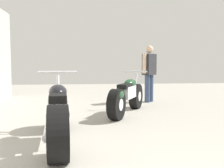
# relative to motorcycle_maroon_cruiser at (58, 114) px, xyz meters

# --- Properties ---
(ground_plane) EXTENTS (18.48, 18.48, 0.00)m
(ground_plane) POSITION_rel_motorcycle_maroon_cruiser_xyz_m (0.98, 0.85, -0.39)
(ground_plane) COLOR #A8A399
(motorcycle_maroon_cruiser) EXTENTS (0.60, 2.04, 0.95)m
(motorcycle_maroon_cruiser) POSITION_rel_motorcycle_maroon_cruiser_xyz_m (0.00, 0.00, 0.00)
(motorcycle_maroon_cruiser) COLOR black
(motorcycle_maroon_cruiser) RESTS_ON ground_plane
(motorcycle_black_naked) EXTENTS (1.07, 1.80, 0.91)m
(motorcycle_black_naked) POSITION_rel_motorcycle_maroon_cruiser_xyz_m (1.23, 1.85, -0.01)
(motorcycle_black_naked) COLOR black
(motorcycle_black_naked) RESTS_ON ground_plane
(mechanic_in_blue) EXTENTS (0.52, 0.52, 1.58)m
(mechanic_in_blue) POSITION_rel_motorcycle_maroon_cruiser_xyz_m (2.15, 3.48, 0.50)
(mechanic_in_blue) COLOR #384766
(mechanic_in_blue) RESTS_ON ground_plane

